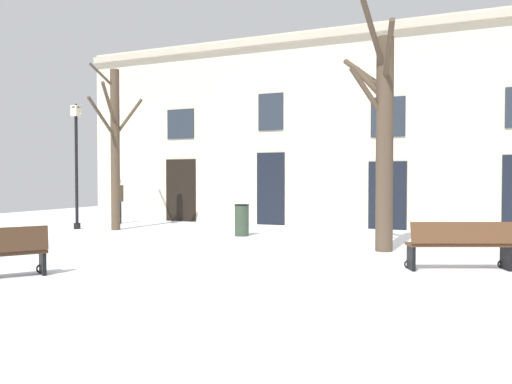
{
  "coord_description": "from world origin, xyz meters",
  "views": [
    {
      "loc": [
        4.76,
        -9.31,
        1.72
      ],
      "look_at": [
        0.0,
        1.57,
        1.37
      ],
      "focal_mm": 35.91,
      "sensor_mm": 36.0,
      "label": 1
    }
  ],
  "objects_px": {
    "tree_center": "(115,144)",
    "person_strolling": "(118,198)",
    "tree_left_of_center": "(383,134)",
    "streetlamp": "(76,153)",
    "bench_by_litter_bin": "(460,244)",
    "litter_bin": "(242,220)"
  },
  "relations": [
    {
      "from": "tree_left_of_center",
      "to": "bench_by_litter_bin",
      "type": "distance_m",
      "value": 3.42
    },
    {
      "from": "tree_center",
      "to": "bench_by_litter_bin",
      "type": "relative_size",
      "value": 2.77
    },
    {
      "from": "tree_center",
      "to": "tree_left_of_center",
      "type": "xyz_separation_m",
      "value": [
        8.79,
        -1.35,
        -0.07
      ]
    },
    {
      "from": "bench_by_litter_bin",
      "to": "litter_bin",
      "type": "bearing_deg",
      "value": -53.09
    },
    {
      "from": "streetlamp",
      "to": "bench_by_litter_bin",
      "type": "relative_size",
      "value": 2.18
    },
    {
      "from": "tree_center",
      "to": "litter_bin",
      "type": "relative_size",
      "value": 5.71
    },
    {
      "from": "streetlamp",
      "to": "person_strolling",
      "type": "xyz_separation_m",
      "value": [
        -0.07,
        2.21,
        -1.6
      ]
    },
    {
      "from": "tree_center",
      "to": "streetlamp",
      "type": "relative_size",
      "value": 1.27
    },
    {
      "from": "streetlamp",
      "to": "person_strolling",
      "type": "relative_size",
      "value": 2.48
    },
    {
      "from": "tree_left_of_center",
      "to": "streetlamp",
      "type": "distance_m",
      "value": 10.25
    },
    {
      "from": "streetlamp",
      "to": "litter_bin",
      "type": "relative_size",
      "value": 4.49
    },
    {
      "from": "litter_bin",
      "to": "bench_by_litter_bin",
      "type": "xyz_separation_m",
      "value": [
        6.04,
        -3.41,
        0.02
      ]
    },
    {
      "from": "tree_left_of_center",
      "to": "person_strolling",
      "type": "height_order",
      "value": "tree_left_of_center"
    },
    {
      "from": "tree_left_of_center",
      "to": "litter_bin",
      "type": "bearing_deg",
      "value": 160.85
    },
    {
      "from": "tree_center",
      "to": "person_strolling",
      "type": "height_order",
      "value": "tree_center"
    },
    {
      "from": "tree_center",
      "to": "streetlamp",
      "type": "distance_m",
      "value": 1.44
    },
    {
      "from": "tree_left_of_center",
      "to": "streetlamp",
      "type": "bearing_deg",
      "value": 173.63
    },
    {
      "from": "tree_left_of_center",
      "to": "bench_by_litter_bin",
      "type": "height_order",
      "value": "tree_left_of_center"
    },
    {
      "from": "streetlamp",
      "to": "litter_bin",
      "type": "xyz_separation_m",
      "value": [
        5.88,
        0.36,
        -2.06
      ]
    },
    {
      "from": "litter_bin",
      "to": "bench_by_litter_bin",
      "type": "height_order",
      "value": "litter_bin"
    },
    {
      "from": "tree_center",
      "to": "streetlamp",
      "type": "xyz_separation_m",
      "value": [
        -1.4,
        -0.22,
        -0.26
      ]
    },
    {
      "from": "tree_left_of_center",
      "to": "person_strolling",
      "type": "bearing_deg",
      "value": 161.93
    }
  ]
}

